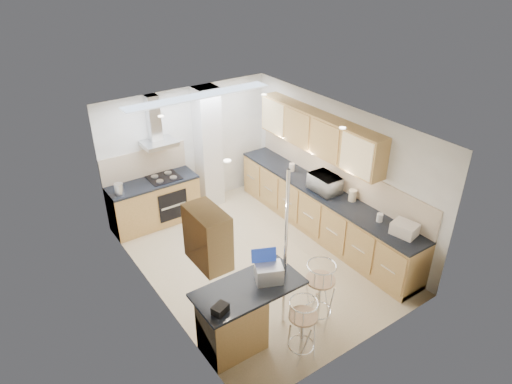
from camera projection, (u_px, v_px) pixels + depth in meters
ground at (256, 259)px, 8.03m from camera, size 4.80×4.80×0.00m
room_shell at (259, 168)px, 7.71m from camera, size 3.64×4.84×2.51m
right_counter at (322, 211)px, 8.55m from camera, size 0.63×4.40×0.92m
back_counter at (155, 202)px, 8.84m from camera, size 1.70×0.63×0.92m
peninsula at (249, 314)px, 6.20m from camera, size 1.47×0.72×0.94m
microwave at (325, 183)px, 8.21m from camera, size 0.40×0.58×0.32m
laptop at (269, 273)px, 6.04m from camera, size 0.43×0.39×0.24m
bag at (220, 309)px, 5.55m from camera, size 0.24×0.20×0.11m
bar_stool_near at (302, 330)px, 5.92m from camera, size 0.48×0.48×0.98m
bar_stool_end at (319, 295)px, 6.44m from camera, size 0.60×0.60×1.07m
jar_a at (313, 180)px, 8.51m from camera, size 0.13×0.13×0.17m
jar_b at (292, 167)px, 8.97m from camera, size 0.13×0.13×0.16m
jar_c at (352, 195)px, 7.94m from camera, size 0.15×0.15×0.20m
jar_d at (380, 218)px, 7.37m from camera, size 0.13×0.13×0.14m
bread_bin at (405, 229)px, 7.03m from camera, size 0.37×0.43×0.20m
kettle at (119, 189)px, 8.12m from camera, size 0.16×0.16×0.22m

